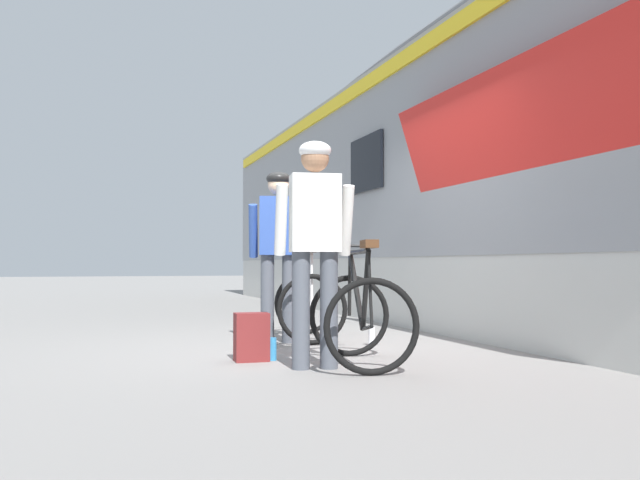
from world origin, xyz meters
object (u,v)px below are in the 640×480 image
object	(u,v)px
bicycle_far_white	(309,302)
water_bottle_by_the_backpack	(272,349)
bicycle_near_black	(360,315)
water_bottle_near_the_bikes	(372,337)
backpack_on_platform	(252,337)
cyclist_near_in_white	(315,232)
cyclist_far_in_blue	(278,240)
train_car	(524,174)

from	to	relation	value
bicycle_far_white	water_bottle_by_the_backpack	size ratio (longest dim) A/B	6.39
bicycle_near_black	bicycle_far_white	size ratio (longest dim) A/B	0.99
bicycle_near_black	water_bottle_near_the_bikes	size ratio (longest dim) A/B	6.57
bicycle_near_black	water_bottle_near_the_bikes	xyz separation A→B (m)	(0.59, 1.13, -0.31)
backpack_on_platform	water_bottle_near_the_bikes	world-z (taller)	backpack_on_platform
water_bottle_by_the_backpack	cyclist_near_in_white	bearing A→B (deg)	-69.87
cyclist_far_in_blue	bicycle_near_black	world-z (taller)	cyclist_far_in_blue
water_bottle_by_the_backpack	backpack_on_platform	bearing A→B (deg)	176.98
train_car	bicycle_near_black	xyz separation A→B (m)	(-3.21, -2.26, -1.56)
cyclist_far_in_blue	water_bottle_near_the_bikes	xyz separation A→B (m)	(0.80, -0.56, -0.96)
train_car	water_bottle_by_the_backpack	xyz separation A→B (m)	(-3.80, -1.77, -1.87)
water_bottle_by_the_backpack	train_car	bearing A→B (deg)	24.96
train_car	cyclist_far_in_blue	world-z (taller)	train_car
bicycle_near_black	bicycle_far_white	world-z (taller)	same
train_car	cyclist_near_in_white	distance (m)	4.38
water_bottle_near_the_bikes	bicycle_near_black	bearing A→B (deg)	-117.64
train_car	water_bottle_near_the_bikes	xyz separation A→B (m)	(-2.62, -1.13, -1.88)
bicycle_near_black	backpack_on_platform	bearing A→B (deg)	146.99
cyclist_near_in_white	bicycle_near_black	bearing A→B (deg)	7.82
bicycle_near_black	water_bottle_near_the_bikes	world-z (taller)	bicycle_near_black
cyclist_near_in_white	water_bottle_near_the_bikes	world-z (taller)	cyclist_near_in_white
cyclist_far_in_blue	water_bottle_near_the_bikes	distance (m)	1.37
bicycle_far_white	backpack_on_platform	xyz separation A→B (m)	(-0.94, -1.38, -0.20)
cyclist_near_in_white	bicycle_far_white	xyz separation A→B (m)	(0.57, 1.93, -0.65)
cyclist_far_in_blue	water_bottle_by_the_backpack	xyz separation A→B (m)	(-0.38, -1.20, -0.96)
bicycle_near_black	water_bottle_by_the_backpack	size ratio (longest dim) A/B	6.33
train_car	water_bottle_by_the_backpack	bearing A→B (deg)	-155.04
bicycle_far_white	water_bottle_by_the_backpack	bearing A→B (deg)	-119.05
bicycle_near_black	bicycle_far_white	bearing A→B (deg)	84.63
backpack_on_platform	bicycle_far_white	bearing A→B (deg)	58.30
bicycle_far_white	water_bottle_by_the_backpack	world-z (taller)	bicycle_far_white
cyclist_far_in_blue	cyclist_near_in_white	bearing A→B (deg)	-95.98
bicycle_near_black	bicycle_far_white	distance (m)	1.89
cyclist_near_in_white	backpack_on_platform	size ratio (longest dim) A/B	4.40
cyclist_near_in_white	backpack_on_platform	xyz separation A→B (m)	(-0.37, 0.55, -0.85)
backpack_on_platform	bicycle_near_black	bearing A→B (deg)	-30.34
backpack_on_platform	water_bottle_by_the_backpack	size ratio (longest dim) A/B	2.12
bicycle_far_white	cyclist_near_in_white	bearing A→B (deg)	-106.49
train_car	bicycle_far_white	distance (m)	3.43
bicycle_far_white	backpack_on_platform	size ratio (longest dim) A/B	3.02
water_bottle_near_the_bikes	water_bottle_by_the_backpack	xyz separation A→B (m)	(-1.19, -0.64, 0.00)
backpack_on_platform	cyclist_far_in_blue	bearing A→B (deg)	67.77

